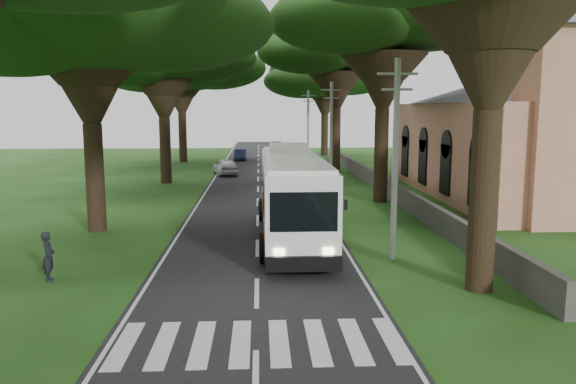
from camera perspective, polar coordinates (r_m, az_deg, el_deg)
name	(u,v)px	position (r m, az deg, el deg)	size (l,w,h in m)	color
ground	(256,315)	(17.05, -3.22, -12.41)	(140.00, 140.00, 0.00)	#1C3F12
road	(258,191)	(41.37, -3.06, 0.09)	(8.00, 120.00, 0.04)	black
crosswalk	(256,343)	(15.20, -3.26, -15.11)	(8.00, 3.00, 0.01)	silver
property_wall	(382,184)	(41.26, 9.53, 0.79)	(0.35, 50.00, 1.20)	#383533
church	(521,125)	(41.47, 22.55, 6.28)	(14.00, 24.00, 11.60)	tan
pole_near	(395,157)	(22.65, 10.84, 3.56)	(1.60, 0.24, 8.00)	gray
pole_mid	(331,134)	(42.30, 4.40, 5.95)	(1.60, 0.24, 8.00)	gray
pole_far	(308,125)	(62.18, 2.05, 6.80)	(1.60, 0.24, 8.00)	gray
tree_l_mida	(86,9)	(29.44, -19.81, 17.11)	(14.91, 14.91, 13.97)	black
tree_l_midb	(162,51)	(46.76, -12.67, 13.81)	(12.40, 12.40, 13.34)	black
tree_l_far	(181,62)	(64.69, -10.85, 12.84)	(15.76, 15.76, 14.50)	black
tree_r_mida	(385,8)	(37.28, 9.79, 17.92)	(13.33, 13.33, 15.24)	black
tree_r_midb	(337,43)	(54.75, 5.00, 14.88)	(13.72, 13.72, 15.22)	black
tree_r_far	(325,73)	(72.53, 3.79, 11.93)	(14.23, 14.23, 13.49)	black
coach_bus	(292,194)	(26.32, 0.44, -0.19)	(3.15, 13.19, 3.89)	white
distant_car_a	(225,166)	(51.50, -6.39, 2.60)	(1.78, 4.43, 1.51)	silver
distant_car_b	(240,155)	(66.10, -4.86, 3.82)	(1.32, 3.79, 1.25)	navy
distant_car_c	(277,146)	(79.60, -1.16, 4.69)	(1.93, 4.75, 1.38)	maroon
pedestrian	(48,256)	(21.70, -23.17, -6.02)	(0.65, 0.43, 1.78)	black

